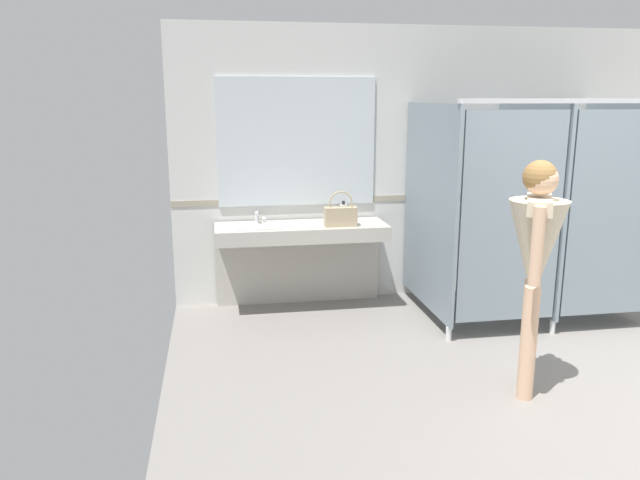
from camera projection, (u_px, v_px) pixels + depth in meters
The scene contains 8 objects.
wall_back at pixel (486, 163), 6.55m from camera, with size 6.59×0.12×2.77m, color silver.
wall_back_tile_band at pixel (486, 195), 6.56m from camera, with size 6.59×0.01×0.06m, color #9E937F.
vanity_counter at pixel (300, 246), 6.13m from camera, with size 1.67×0.55×0.97m.
mirror_panel at pixel (297, 142), 6.09m from camera, with size 1.57×0.02×1.26m, color silver.
bathroom_stalls at pixel (537, 207), 5.71m from camera, with size 2.03×1.37×2.06m.
person_standing at pixel (536, 250), 4.19m from camera, with size 0.54×0.54×1.67m.
handbag at pixel (341, 215), 5.89m from camera, with size 0.31×0.11×0.34m.
soap_dispenser at pixel (343, 212), 6.20m from camera, with size 0.07×0.07×0.19m.
Camera 1 is at (-2.84, -3.18, 2.06)m, focal length 34.49 mm.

